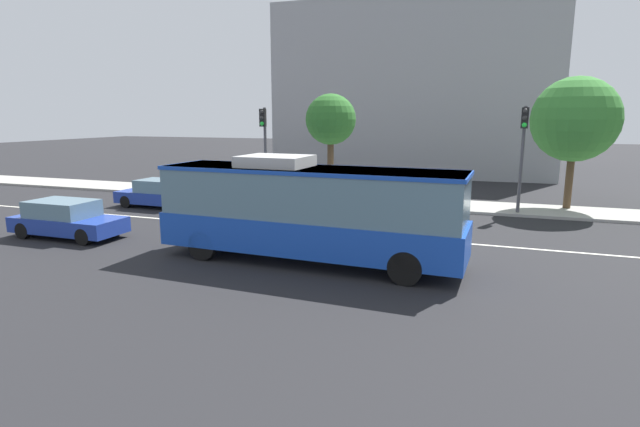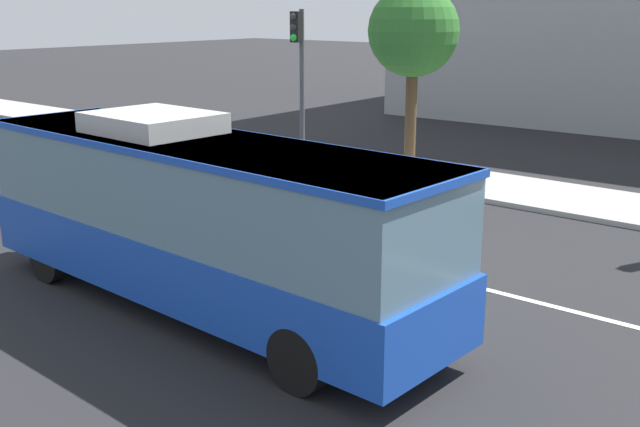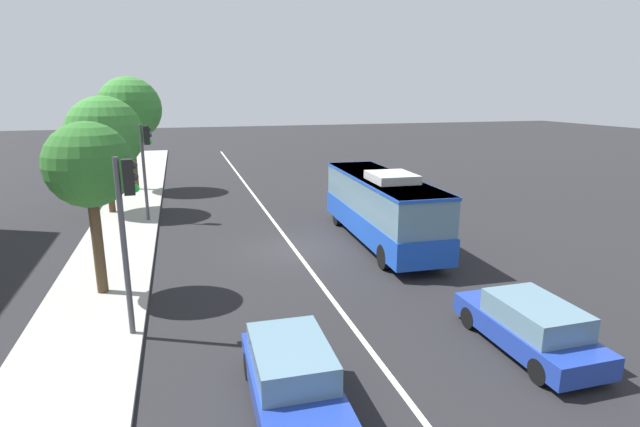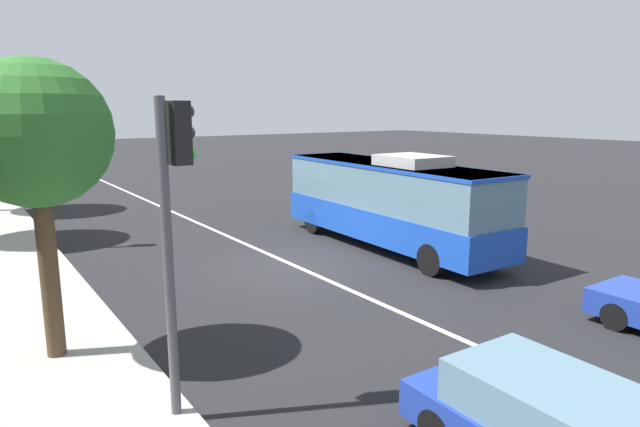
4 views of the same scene
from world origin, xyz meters
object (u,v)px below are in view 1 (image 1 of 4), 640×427
object	(u,v)px
sedan_blue	(67,219)
street_tree_kerbside_left	(331,120)
traffic_light_near_corner	(523,141)
sedan_blue_ahead	(160,194)
transit_bus	(309,208)
street_tree_kerbside_centre	(575,120)
traffic_light_mid_block	(264,138)

from	to	relation	value
sedan_blue	street_tree_kerbside_left	distance (m)	14.20
traffic_light_near_corner	sedan_blue_ahead	bearing A→B (deg)	-74.79
transit_bus	street_tree_kerbside_centre	size ratio (longest dim) A/B	1.51
transit_bus	traffic_light_near_corner	distance (m)	12.63
sedan_blue	traffic_light_mid_block	bearing A→B (deg)	69.78
transit_bus	street_tree_kerbside_left	size ratio (longest dim) A/B	1.69
transit_bus	traffic_light_near_corner	bearing A→B (deg)	59.08
street_tree_kerbside_left	street_tree_kerbside_centre	distance (m)	12.36
street_tree_kerbside_left	street_tree_kerbside_centre	world-z (taller)	street_tree_kerbside_centre
street_tree_kerbside_centre	traffic_light_near_corner	bearing A→B (deg)	-137.44
traffic_light_near_corner	traffic_light_mid_block	size ratio (longest dim) A/B	1.00
transit_bus	sedan_blue_ahead	xyz separation A→B (m)	(-10.90, 6.69, -1.09)
sedan_blue	traffic_light_near_corner	bearing A→B (deg)	31.43
sedan_blue	street_tree_kerbside_centre	bearing A→B (deg)	32.96
transit_bus	street_tree_kerbside_centre	bearing A→B (deg)	56.12
sedan_blue_ahead	street_tree_kerbside_left	world-z (taller)	street_tree_kerbside_left
street_tree_kerbside_centre	street_tree_kerbside_left	bearing A→B (deg)	-175.03
street_tree_kerbside_left	transit_bus	bearing A→B (deg)	-75.19
transit_bus	traffic_light_mid_block	bearing A→B (deg)	124.57
traffic_light_mid_block	street_tree_kerbside_left	xyz separation A→B (m)	(3.43, 1.38, 0.94)
sedan_blue	traffic_light_near_corner	size ratio (longest dim) A/B	0.87
sedan_blue	street_tree_kerbside_centre	xyz separation A→B (m)	(19.49, 12.72, 3.84)
sedan_blue_ahead	transit_bus	bearing A→B (deg)	149.75
street_tree_kerbside_centre	sedan_blue_ahead	bearing A→B (deg)	-163.41
sedan_blue	traffic_light_mid_block	size ratio (longest dim) A/B	0.87
traffic_light_near_corner	street_tree_kerbside_left	size ratio (longest dim) A/B	0.87
sedan_blue_ahead	street_tree_kerbside_left	bearing A→B (deg)	-146.51
transit_bus	sedan_blue	bearing A→B (deg)	-177.64
sedan_blue	sedan_blue_ahead	world-z (taller)	same
sedan_blue_ahead	traffic_light_near_corner	bearing A→B (deg)	-166.65
sedan_blue_ahead	street_tree_kerbside_left	distance (m)	10.00
transit_bus	traffic_light_mid_block	xyz separation A→B (m)	(-6.50, 10.24, 1.75)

